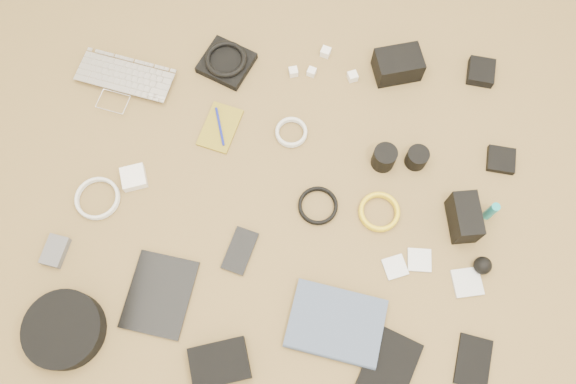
# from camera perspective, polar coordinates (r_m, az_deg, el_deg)

# --- Properties ---
(laptop) EXTENTS (0.35, 0.28, 0.02)m
(laptop) POSITION_cam_1_polar(r_m,az_deg,el_deg) (1.90, -16.65, 10.08)
(laptop) COLOR silver
(laptop) RESTS_ON ground
(headphone_pouch) EXTENTS (0.20, 0.19, 0.03)m
(headphone_pouch) POSITION_cam_1_polar(r_m,az_deg,el_deg) (1.88, -6.26, 12.91)
(headphone_pouch) COLOR black
(headphone_pouch) RESTS_ON ground
(headphones) EXTENTS (0.14, 0.14, 0.02)m
(headphones) POSITION_cam_1_polar(r_m,az_deg,el_deg) (1.86, -6.33, 13.27)
(headphones) COLOR black
(headphones) RESTS_ON headphone_pouch
(charger_a) EXTENTS (0.03, 0.03, 0.03)m
(charger_a) POSITION_cam_1_polar(r_m,az_deg,el_deg) (1.85, 0.55, 12.11)
(charger_a) COLOR white
(charger_a) RESTS_ON ground
(charger_b) EXTENTS (0.04, 0.04, 0.03)m
(charger_b) POSITION_cam_1_polar(r_m,az_deg,el_deg) (1.89, 3.85, 14.00)
(charger_b) COLOR white
(charger_b) RESTS_ON ground
(charger_c) EXTENTS (0.04, 0.04, 0.03)m
(charger_c) POSITION_cam_1_polar(r_m,az_deg,el_deg) (1.85, 6.57, 11.58)
(charger_c) COLOR white
(charger_c) RESTS_ON ground
(charger_d) EXTENTS (0.03, 0.03, 0.02)m
(charger_d) POSITION_cam_1_polar(r_m,az_deg,el_deg) (1.85, 2.41, 12.09)
(charger_d) COLOR white
(charger_d) RESTS_ON ground
(dslr_camera) EXTENTS (0.16, 0.13, 0.08)m
(dslr_camera) POSITION_cam_1_polar(r_m,az_deg,el_deg) (1.86, 11.09, 12.56)
(dslr_camera) COLOR black
(dslr_camera) RESTS_ON ground
(lens_pouch) EXTENTS (0.09, 0.10, 0.03)m
(lens_pouch) POSITION_cam_1_polar(r_m,az_deg,el_deg) (1.95, 19.01, 11.47)
(lens_pouch) COLOR black
(lens_pouch) RESTS_ON ground
(notebook_olive) EXTENTS (0.14, 0.18, 0.01)m
(notebook_olive) POSITION_cam_1_polar(r_m,az_deg,el_deg) (1.77, -6.91, 6.52)
(notebook_olive) COLOR olive
(notebook_olive) RESTS_ON ground
(pen_blue) EXTENTS (0.04, 0.13, 0.01)m
(pen_blue) POSITION_cam_1_polar(r_m,az_deg,el_deg) (1.77, -6.94, 6.64)
(pen_blue) COLOR #121C98
(pen_blue) RESTS_ON notebook_olive
(cable_white_a) EXTENTS (0.12, 0.12, 0.01)m
(cable_white_a) POSITION_cam_1_polar(r_m,az_deg,el_deg) (1.75, 0.33, 6.01)
(cable_white_a) COLOR silver
(cable_white_a) RESTS_ON ground
(lens_a) EXTENTS (0.08, 0.08, 0.08)m
(lens_a) POSITION_cam_1_polar(r_m,az_deg,el_deg) (1.71, 9.73, 3.46)
(lens_a) COLOR black
(lens_a) RESTS_ON ground
(lens_b) EXTENTS (0.08, 0.08, 0.06)m
(lens_b) POSITION_cam_1_polar(r_m,az_deg,el_deg) (1.73, 12.96, 3.41)
(lens_b) COLOR black
(lens_b) RESTS_ON ground
(card_reader) EXTENTS (0.09, 0.09, 0.02)m
(card_reader) POSITION_cam_1_polar(r_m,az_deg,el_deg) (1.83, 20.83, 3.08)
(card_reader) COLOR black
(card_reader) RESTS_ON ground
(power_brick) EXTENTS (0.09, 0.09, 0.03)m
(power_brick) POSITION_cam_1_polar(r_m,az_deg,el_deg) (1.75, -15.39, 1.43)
(power_brick) COLOR white
(power_brick) RESTS_ON ground
(cable_white_b) EXTENTS (0.14, 0.14, 0.01)m
(cable_white_b) POSITION_cam_1_polar(r_m,az_deg,el_deg) (1.76, -18.74, -0.67)
(cable_white_b) COLOR silver
(cable_white_b) RESTS_ON ground
(cable_black) EXTENTS (0.14, 0.14, 0.01)m
(cable_black) POSITION_cam_1_polar(r_m,az_deg,el_deg) (1.67, 3.05, -1.45)
(cable_black) COLOR black
(cable_black) RESTS_ON ground
(cable_yellow) EXTENTS (0.12, 0.12, 0.01)m
(cable_yellow) POSITION_cam_1_polar(r_m,az_deg,el_deg) (1.68, 9.21, -2.07)
(cable_yellow) COLOR yellow
(cable_yellow) RESTS_ON ground
(flash) EXTENTS (0.09, 0.14, 0.10)m
(flash) POSITION_cam_1_polar(r_m,az_deg,el_deg) (1.68, 17.48, -2.48)
(flash) COLOR black
(flash) RESTS_ON ground
(lens_cleaner) EXTENTS (0.03, 0.03, 0.09)m
(lens_cleaner) POSITION_cam_1_polar(r_m,az_deg,el_deg) (1.72, 19.93, -1.85)
(lens_cleaner) COLOR teal
(lens_cleaner) RESTS_ON ground
(battery_charger) EXTENTS (0.07, 0.10, 0.03)m
(battery_charger) POSITION_cam_1_polar(r_m,az_deg,el_deg) (1.75, -22.58, -5.56)
(battery_charger) COLOR #515156
(battery_charger) RESTS_ON ground
(tablet) EXTENTS (0.21, 0.25, 0.01)m
(tablet) POSITION_cam_1_polar(r_m,az_deg,el_deg) (1.64, -12.92, -10.10)
(tablet) COLOR black
(tablet) RESTS_ON ground
(phone) EXTENTS (0.10, 0.15, 0.01)m
(phone) POSITION_cam_1_polar(r_m,az_deg,el_deg) (1.63, -4.89, -5.97)
(phone) COLOR black
(phone) RESTS_ON ground
(filter_case_left) EXTENTS (0.08, 0.08, 0.01)m
(filter_case_left) POSITION_cam_1_polar(r_m,az_deg,el_deg) (1.65, 10.82, -7.50)
(filter_case_left) COLOR silver
(filter_case_left) RESTS_ON ground
(filter_case_mid) EXTENTS (0.07, 0.07, 0.01)m
(filter_case_mid) POSITION_cam_1_polar(r_m,az_deg,el_deg) (1.66, 13.20, -6.75)
(filter_case_mid) COLOR silver
(filter_case_mid) RESTS_ON ground
(filter_case_right) EXTENTS (0.09, 0.09, 0.01)m
(filter_case_right) POSITION_cam_1_polar(r_m,az_deg,el_deg) (1.68, 17.74, -8.75)
(filter_case_right) COLOR silver
(filter_case_right) RESTS_ON ground
(air_blower) EXTENTS (0.06, 0.06, 0.05)m
(air_blower) POSITION_cam_1_polar(r_m,az_deg,el_deg) (1.69, 19.17, -7.06)
(air_blower) COLOR black
(air_blower) RESTS_ON ground
(headphone_case) EXTENTS (0.22, 0.22, 0.06)m
(headphone_case) POSITION_cam_1_polar(r_m,az_deg,el_deg) (1.68, -21.77, -12.86)
(headphone_case) COLOR black
(headphone_case) RESTS_ON ground
(drive_case) EXTENTS (0.18, 0.15, 0.04)m
(drive_case) POSITION_cam_1_polar(r_m,az_deg,el_deg) (1.58, -6.97, -16.90)
(drive_case) COLOR black
(drive_case) RESTS_ON ground
(paperback) EXTENTS (0.29, 0.23, 0.03)m
(paperback) POSITION_cam_1_polar(r_m,az_deg,el_deg) (1.58, 4.13, -16.52)
(paperback) COLOR #3D4B67
(paperback) RESTS_ON ground
(notebook_black_a) EXTENTS (0.20, 0.24, 0.01)m
(notebook_black_a) POSITION_cam_1_polar(r_m,az_deg,el_deg) (1.60, 10.06, -17.48)
(notebook_black_a) COLOR black
(notebook_black_a) RESTS_ON ground
(notebook_black_b) EXTENTS (0.11, 0.15, 0.01)m
(notebook_black_b) POSITION_cam_1_polar(r_m,az_deg,el_deg) (1.66, 18.30, -16.04)
(notebook_black_b) COLOR black
(notebook_black_b) RESTS_ON ground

